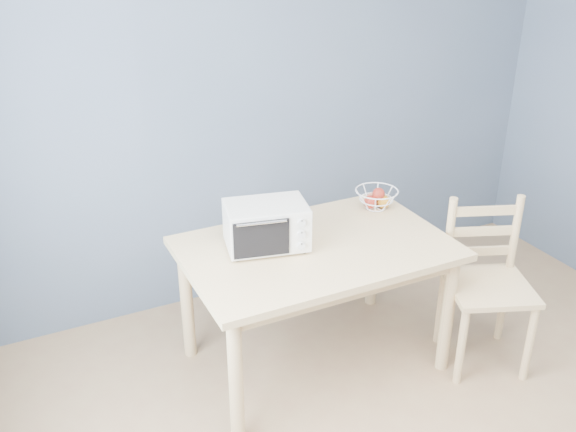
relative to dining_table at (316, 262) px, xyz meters
name	(u,v)px	position (x,y,z in m)	size (l,w,h in m)	color
room	(554,257)	(0.18, -1.32, 0.65)	(4.01, 4.51, 2.61)	tan
dining_table	(316,262)	(0.00, 0.00, 0.00)	(1.40, 0.90, 0.75)	#E1C787
toaster_oven	(263,225)	(-0.26, 0.10, 0.23)	(0.47, 0.37, 0.25)	silver
fruit_basket	(376,198)	(0.54, 0.26, 0.17)	(0.29, 0.29, 0.13)	white
dining_chair	(486,286)	(0.87, -0.36, -0.19)	(0.57, 0.57, 0.94)	#E1C787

